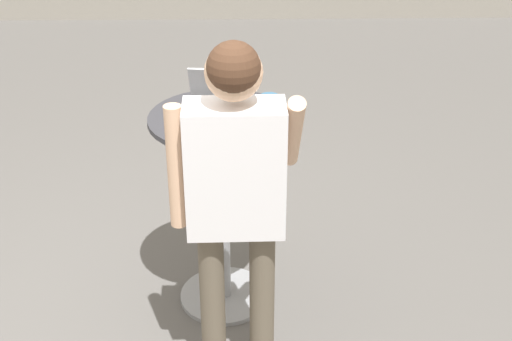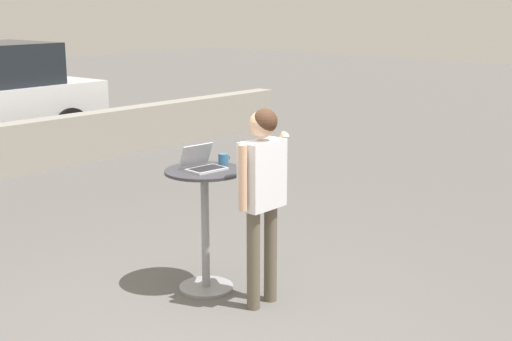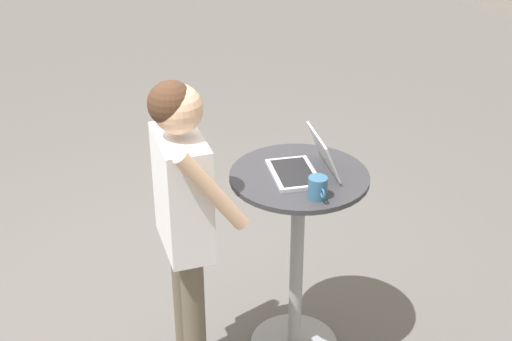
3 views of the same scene
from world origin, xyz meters
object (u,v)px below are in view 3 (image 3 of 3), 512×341
Objects in this scene: standing_person at (183,206)px; laptop at (304,166)px; cafe_table at (297,244)px; coffee_mug at (318,188)px.

laptop is at bearing 96.67° from standing_person.
laptop is at bearing 78.82° from cafe_table.
cafe_table is 0.45m from laptop.
laptop is 2.70× the size of coffee_mug.
coffee_mug is (0.23, 0.00, 0.45)m from cafe_table.
coffee_mug is at bearing -5.61° from laptop.
standing_person is (0.08, -0.59, 0.37)m from cafe_table.
cafe_table is at bearing 97.35° from standing_person.
laptop is (0.00, 0.02, 0.45)m from cafe_table.
standing_person reaches higher than laptop.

